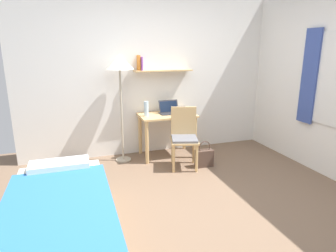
{
  "coord_description": "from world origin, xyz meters",
  "views": [
    {
      "loc": [
        -1.31,
        -2.69,
        1.76
      ],
      "look_at": [
        -0.25,
        0.51,
        0.85
      ],
      "focal_mm": 31.14,
      "sensor_mm": 36.0,
      "label": 1
    }
  ],
  "objects_px": {
    "desk_chair": "(184,135)",
    "handbag": "(204,158)",
    "bed": "(60,224)",
    "desk": "(167,123)",
    "water_bottle": "(146,109)",
    "laptop": "(169,110)",
    "book_stack": "(183,111)",
    "standing_lamp": "(120,67)"
  },
  "relations": [
    {
      "from": "desk_chair",
      "to": "desk",
      "type": "bearing_deg",
      "value": 101.81
    },
    {
      "from": "desk",
      "to": "book_stack",
      "type": "distance_m",
      "value": 0.33
    },
    {
      "from": "desk",
      "to": "book_stack",
      "type": "height_order",
      "value": "book_stack"
    },
    {
      "from": "desk_chair",
      "to": "handbag",
      "type": "xyz_separation_m",
      "value": [
        0.29,
        -0.12,
        -0.35
      ]
    },
    {
      "from": "desk",
      "to": "desk_chair",
      "type": "height_order",
      "value": "desk_chair"
    },
    {
      "from": "book_stack",
      "to": "handbag",
      "type": "height_order",
      "value": "book_stack"
    },
    {
      "from": "bed",
      "to": "book_stack",
      "type": "xyz_separation_m",
      "value": [
        1.89,
        1.87,
        0.53
      ]
    },
    {
      "from": "laptop",
      "to": "desk_chair",
      "type": "bearing_deg",
      "value": -85.06
    },
    {
      "from": "standing_lamp",
      "to": "water_bottle",
      "type": "bearing_deg",
      "value": -5.03
    },
    {
      "from": "desk",
      "to": "water_bottle",
      "type": "height_order",
      "value": "water_bottle"
    },
    {
      "from": "bed",
      "to": "desk_chair",
      "type": "height_order",
      "value": "desk_chair"
    },
    {
      "from": "desk_chair",
      "to": "book_stack",
      "type": "relative_size",
      "value": 3.56
    },
    {
      "from": "laptop",
      "to": "handbag",
      "type": "distance_m",
      "value": 0.98
    },
    {
      "from": "bed",
      "to": "handbag",
      "type": "xyz_separation_m",
      "value": [
        2.03,
        1.3,
        -0.1
      ]
    },
    {
      "from": "book_stack",
      "to": "handbag",
      "type": "bearing_deg",
      "value": -76.99
    },
    {
      "from": "desk_chair",
      "to": "laptop",
      "type": "relative_size",
      "value": 2.71
    },
    {
      "from": "standing_lamp",
      "to": "water_bottle",
      "type": "relative_size",
      "value": 7.11
    },
    {
      "from": "desk_chair",
      "to": "standing_lamp",
      "type": "distance_m",
      "value": 1.4
    },
    {
      "from": "desk",
      "to": "standing_lamp",
      "type": "relative_size",
      "value": 0.54
    },
    {
      "from": "desk_chair",
      "to": "laptop",
      "type": "bearing_deg",
      "value": 94.94
    },
    {
      "from": "bed",
      "to": "book_stack",
      "type": "relative_size",
      "value": 7.8
    },
    {
      "from": "desk_chair",
      "to": "book_stack",
      "type": "xyz_separation_m",
      "value": [
        0.15,
        0.45,
        0.28
      ]
    },
    {
      "from": "handbag",
      "to": "book_stack",
      "type": "bearing_deg",
      "value": 103.01
    },
    {
      "from": "handbag",
      "to": "desk_chair",
      "type": "bearing_deg",
      "value": 157.14
    },
    {
      "from": "desk",
      "to": "laptop",
      "type": "bearing_deg",
      "value": 42.37
    },
    {
      "from": "desk_chair",
      "to": "standing_lamp",
      "type": "bearing_deg",
      "value": 148.53
    },
    {
      "from": "standing_lamp",
      "to": "book_stack",
      "type": "relative_size",
      "value": 6.6
    },
    {
      "from": "bed",
      "to": "desk",
      "type": "xyz_separation_m",
      "value": [
        1.63,
        1.92,
        0.33
      ]
    },
    {
      "from": "standing_lamp",
      "to": "water_bottle",
      "type": "height_order",
      "value": "standing_lamp"
    },
    {
      "from": "laptop",
      "to": "book_stack",
      "type": "height_order",
      "value": "laptop"
    },
    {
      "from": "desk_chair",
      "to": "handbag",
      "type": "distance_m",
      "value": 0.46
    },
    {
      "from": "bed",
      "to": "handbag",
      "type": "distance_m",
      "value": 2.41
    },
    {
      "from": "bed",
      "to": "desk",
      "type": "bearing_deg",
      "value": 49.63
    },
    {
      "from": "standing_lamp",
      "to": "book_stack",
      "type": "distance_m",
      "value": 1.23
    },
    {
      "from": "handbag",
      "to": "standing_lamp",
      "type": "bearing_deg",
      "value": 150.59
    },
    {
      "from": "bed",
      "to": "book_stack",
      "type": "distance_m",
      "value": 2.71
    },
    {
      "from": "laptop",
      "to": "book_stack",
      "type": "relative_size",
      "value": 1.31
    },
    {
      "from": "bed",
      "to": "standing_lamp",
      "type": "distance_m",
      "value": 2.47
    },
    {
      "from": "standing_lamp",
      "to": "handbag",
      "type": "bearing_deg",
      "value": -29.41
    },
    {
      "from": "water_bottle",
      "to": "book_stack",
      "type": "xyz_separation_m",
      "value": [
        0.61,
        -0.03,
        -0.06
      ]
    },
    {
      "from": "standing_lamp",
      "to": "water_bottle",
      "type": "distance_m",
      "value": 0.76
    },
    {
      "from": "desk",
      "to": "handbag",
      "type": "bearing_deg",
      "value": -57.88
    }
  ]
}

